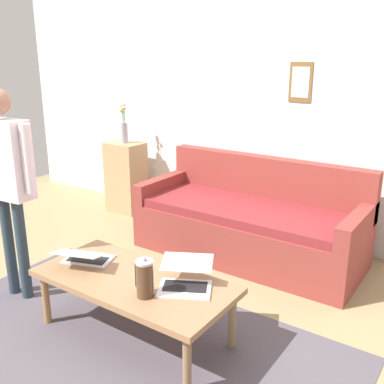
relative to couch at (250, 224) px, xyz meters
name	(u,v)px	position (x,y,z in m)	size (l,w,h in m)	color
ground_plane	(125,328)	(0.14, 1.55, -0.31)	(7.68, 7.68, 0.00)	#938058
area_rug	(126,341)	(0.03, 1.66, -0.30)	(2.90, 1.57, 0.01)	#4E4851
back_wall	(272,103)	(0.14, -0.65, 1.04)	(7.04, 0.11, 2.70)	silver
couch	(250,224)	(0.00, 0.00, 0.00)	(2.05, 0.85, 0.88)	maroon
coffee_table	(134,284)	(0.03, 1.56, 0.07)	(1.33, 0.63, 0.42)	#916847
laptop_left	(186,279)	(-0.30, 1.45, 0.16)	(0.45, 0.47, 0.14)	silver
laptop_center	(85,257)	(0.46, 1.58, 0.15)	(0.42, 0.42, 0.14)	silver
french_press	(145,278)	(-0.17, 1.69, 0.23)	(0.13, 0.11, 0.26)	#4C3323
side_shelf	(126,177)	(1.79, -0.27, 0.11)	(0.42, 0.32, 0.83)	tan
flower_vase	(124,129)	(1.79, -0.27, 0.68)	(0.09, 0.09, 0.46)	#9697A9
person_standing	(6,169)	(1.12, 1.68, 0.71)	(0.57, 0.22, 1.59)	#293843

